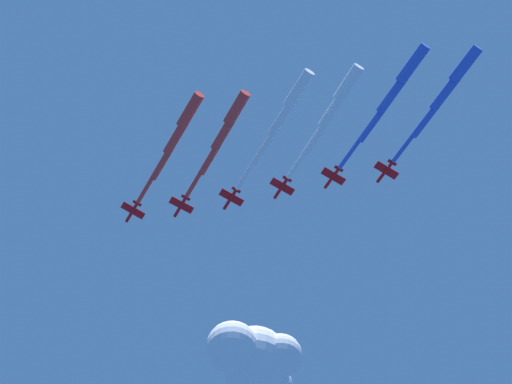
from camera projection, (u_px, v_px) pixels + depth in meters
jet_lead at (175, 138)px, 230.45m from camera, size 33.55×46.07×3.86m
jet_port_inner at (222, 135)px, 227.50m from camera, size 32.60×42.98×3.72m
jet_starboard_inner at (281, 119)px, 224.05m from camera, size 34.91×47.01×3.78m
jet_port_mid at (331, 111)px, 224.40m from camera, size 33.67×44.45×3.85m
jet_starboard_mid at (392, 95)px, 222.70m from camera, size 35.08×48.29×3.72m
jet_port_outer at (444, 93)px, 220.08m from camera, size 32.88×45.41×3.72m
cloud_puff at (256, 361)px, 286.85m from camera, size 45.65×33.53×27.51m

